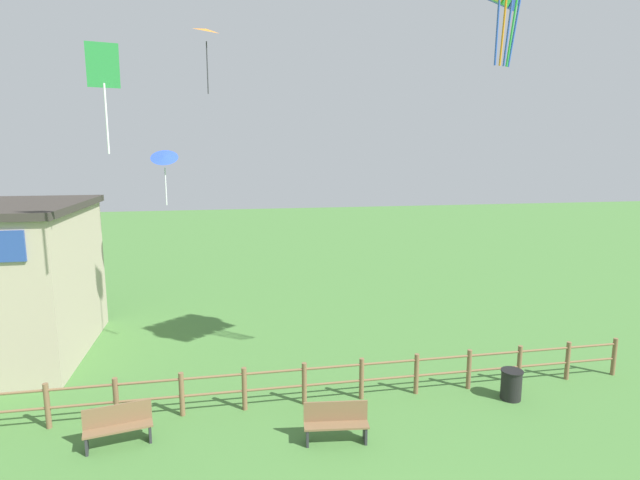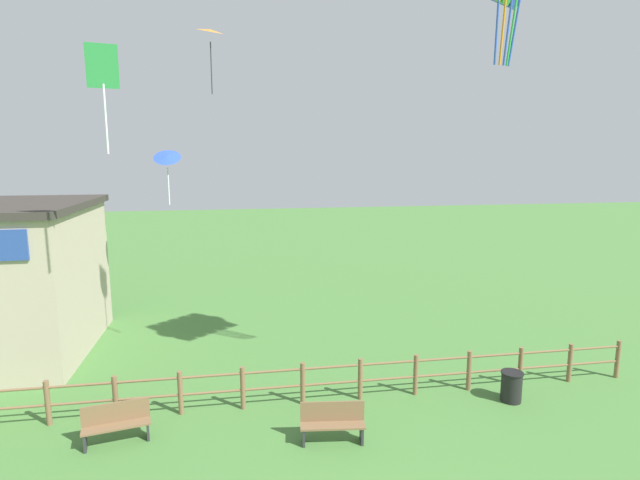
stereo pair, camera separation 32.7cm
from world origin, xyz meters
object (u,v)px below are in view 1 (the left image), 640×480
at_px(park_bench_by_building, 118,425).
at_px(kite_green_diamond, 104,77).
at_px(kite_orange_delta, 206,31).
at_px(kite_blue_delta, 164,158).
at_px(park_bench_near_fence, 336,421).
at_px(trash_bin, 511,385).

bearing_deg(park_bench_by_building, kite_green_diamond, 90.51).
bearing_deg(kite_orange_delta, kite_blue_delta, -113.45).
relative_size(park_bench_near_fence, trash_bin, 1.86).
bearing_deg(kite_green_diamond, park_bench_near_fence, -20.84).
xyz_separation_m(park_bench_near_fence, kite_orange_delta, (-3.05, 11.79, 11.64)).
bearing_deg(kite_green_diamond, kite_blue_delta, 84.23).
relative_size(park_bench_by_building, kite_orange_delta, 0.58).
distance_m(park_bench_by_building, trash_bin, 10.71).
height_order(park_bench_near_fence, trash_bin, park_bench_near_fence).
distance_m(park_bench_by_building, kite_green_diamond, 8.38).
xyz_separation_m(kite_green_diamond, kite_blue_delta, (0.62, 6.15, -1.94)).
bearing_deg(trash_bin, park_bench_near_fence, -168.05).
bearing_deg(kite_blue_delta, kite_green_diamond, -95.77).
relative_size(trash_bin, kite_green_diamond, 0.34).
bearing_deg(kite_orange_delta, kite_green_diamond, -102.66).
height_order(kite_orange_delta, kite_blue_delta, kite_orange_delta).
bearing_deg(trash_bin, kite_blue_delta, 145.28).
xyz_separation_m(park_bench_by_building, kite_blue_delta, (0.61, 7.29, 6.36)).
xyz_separation_m(trash_bin, kite_orange_delta, (-8.52, 10.63, 11.73)).
xyz_separation_m(park_bench_near_fence, kite_green_diamond, (-5.25, 2.00, 8.30)).
height_order(park_bench_by_building, kite_blue_delta, kite_blue_delta).
bearing_deg(park_bench_near_fence, trash_bin, 11.95).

